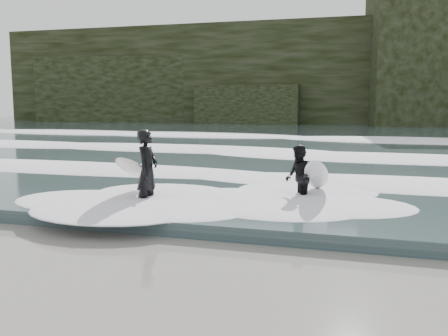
# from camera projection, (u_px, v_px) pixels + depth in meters

# --- Properties ---
(ground) EXTENTS (120.00, 120.00, 0.00)m
(ground) POSITION_uv_depth(u_px,v_px,m) (83.00, 298.00, 6.59)
(ground) COLOR #8A6746
(ground) RESTS_ON ground
(sea) EXTENTS (90.00, 52.00, 0.30)m
(sea) POSITION_uv_depth(u_px,v_px,m) (318.00, 136.00, 34.10)
(sea) COLOR #324347
(sea) RESTS_ON ground
(headland) EXTENTS (70.00, 9.00, 10.00)m
(headland) POSITION_uv_depth(u_px,v_px,m) (337.00, 75.00, 49.59)
(headland) COLOR black
(headland) RESTS_ON ground
(foam_near) EXTENTS (60.00, 3.20, 0.20)m
(foam_near) POSITION_uv_depth(u_px,v_px,m) (247.00, 173.00, 15.08)
(foam_near) COLOR white
(foam_near) RESTS_ON sea
(foam_mid) EXTENTS (60.00, 4.00, 0.24)m
(foam_mid) POSITION_uv_depth(u_px,v_px,m) (286.00, 150.00, 21.72)
(foam_mid) COLOR white
(foam_mid) RESTS_ON sea
(foam_far) EXTENTS (60.00, 4.80, 0.30)m
(foam_far) POSITION_uv_depth(u_px,v_px,m) (311.00, 135.00, 30.26)
(foam_far) COLOR white
(foam_far) RESTS_ON sea
(surfer_left) EXTENTS (1.13, 2.15, 1.92)m
(surfer_left) POSITION_uv_depth(u_px,v_px,m) (145.00, 170.00, 11.66)
(surfer_left) COLOR black
(surfer_left) RESTS_ON ground
(surfer_right) EXTENTS (1.18, 1.98, 1.53)m
(surfer_right) POSITION_uv_depth(u_px,v_px,m) (302.00, 177.00, 11.92)
(surfer_right) COLOR black
(surfer_right) RESTS_ON ground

